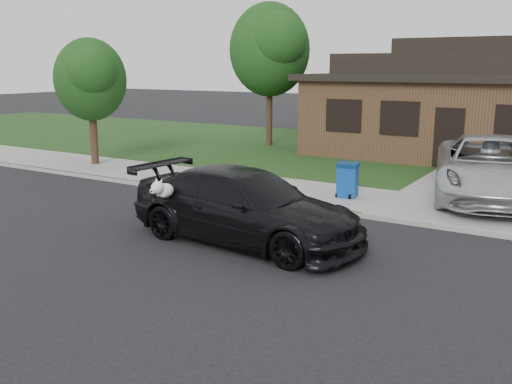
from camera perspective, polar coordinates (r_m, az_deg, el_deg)
The scene contains 11 objects.
ground at distance 13.50m, azimuth -10.14°, elevation -3.68°, with size 120.00×120.00×0.00m, color black.
sidewalk at distance 17.40m, azimuth 0.82°, elevation 0.39°, with size 60.00×3.00×0.12m, color gray.
curb at distance 16.16m, azimuth -1.91°, elevation -0.57°, with size 60.00×0.12×0.12m, color gray.
lawn at distance 24.51m, azimuth 10.46°, elevation 3.76°, with size 60.00×13.00×0.13m, color #193814.
driveway at distance 20.14m, azimuth 23.34°, elevation 1.06°, with size 4.50×13.00×0.14m, color gray.
sedan at distance 12.19m, azimuth -1.07°, elevation -1.44°, with size 5.52×2.66×1.56m.
minivan at distance 16.86m, azimuth 22.43°, elevation 2.26°, with size 2.82×6.13×1.70m, color #BABDC2.
recycling_bin at distance 16.12m, azimuth 9.14°, elevation 1.23°, with size 0.68×0.68×0.96m.
house at distance 25.11m, azimuth 20.96°, elevation 8.10°, with size 12.60×8.60×4.65m.
tree_0 at distance 26.01m, azimuth 1.55°, elevation 14.21°, with size 3.78×3.60×6.34m.
tree_2 at distance 21.81m, azimuth -16.21°, elevation 10.87°, with size 2.73×2.60×4.59m.
Camera 1 is at (8.70, -9.62, 3.73)m, focal length 40.00 mm.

